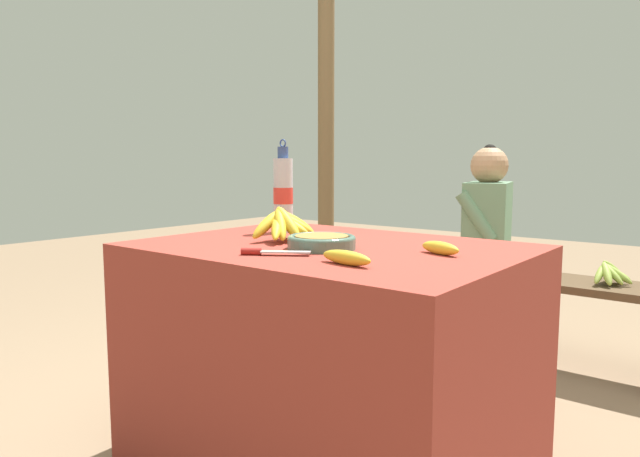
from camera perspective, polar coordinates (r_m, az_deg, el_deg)
market_counter at (r=1.86m, az=0.99°, el=-12.58°), size 1.15×0.85×0.71m
banana_bunch_ripe at (r=1.84m, az=-3.54°, el=0.47°), size 0.15×0.25×0.12m
serving_bowl at (r=1.68m, az=0.16°, el=-1.28°), size 0.20×0.20×0.04m
water_bottle at (r=2.07m, az=-3.70°, el=3.48°), size 0.07×0.07×0.34m
loose_banana_front at (r=1.42m, az=2.64°, el=-2.93°), size 0.16×0.06×0.04m
loose_banana_side at (r=1.61m, az=11.92°, el=-1.92°), size 0.14×0.08×0.04m
knife at (r=1.57m, az=-5.49°, el=-2.32°), size 0.17×0.13×0.02m
wooden_bench at (r=2.98m, az=18.49°, el=-5.55°), size 1.51×0.32×0.43m
seated_vendor at (r=2.96m, az=15.42°, el=-0.55°), size 0.45×0.43×1.06m
banana_bunch_green at (r=2.85m, az=27.00°, el=-3.93°), size 0.15×0.23×0.12m
support_post_near at (r=3.82m, az=0.61°, el=12.90°), size 0.11×0.11×2.77m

